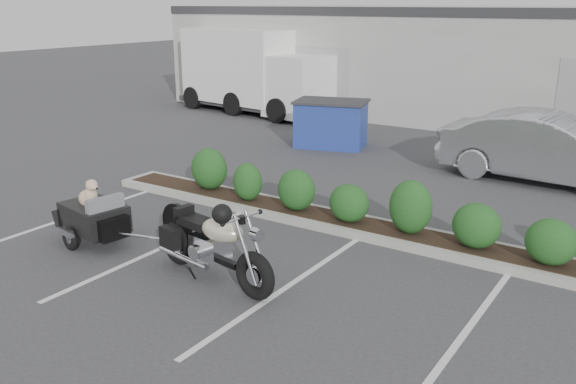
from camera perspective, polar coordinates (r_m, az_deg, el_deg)
The scene contains 8 objects.
ground at distance 10.47m, azimuth -3.82°, elevation -6.08°, with size 90.00×90.00×0.00m, color #38383A.
planter_kerb at distance 11.69m, azimuth 6.67°, elevation -3.22°, with size 12.00×1.00×0.15m, color #9E9E93.
building at distance 25.39m, azimuth 20.44°, elevation 11.42°, with size 26.00×10.00×4.00m, color #9EA099.
motorcycle at distance 9.45m, azimuth -7.12°, elevation -4.96°, with size 2.56×1.03×1.48m.
pet_trailer at distance 11.41m, azimuth -17.73°, elevation -2.12°, with size 2.08×1.18×1.22m.
sedan at distance 15.79m, azimuth 23.19°, elevation 3.75°, with size 1.75×5.01×1.65m, color #B0B1B8.
dumpster at distance 18.34m, azimuth 4.05°, elevation 6.44°, with size 2.43×1.98×1.38m.
delivery_truck at distance 24.06m, azimuth -3.00°, elevation 11.04°, with size 7.16×3.20×3.17m.
Camera 1 is at (5.87, -7.61, 4.16)m, focal length 38.00 mm.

